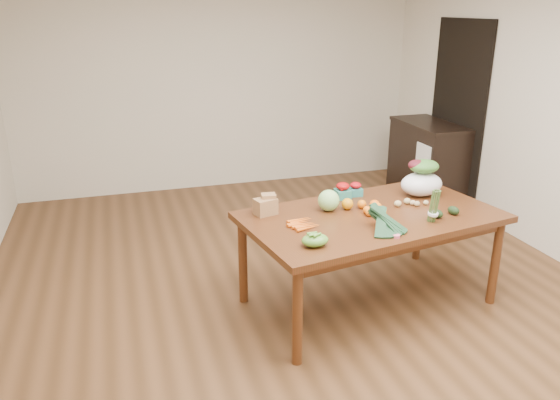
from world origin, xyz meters
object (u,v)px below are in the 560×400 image
object	(u,v)px
cabbage	(329,200)
kale_bunch	(388,222)
dining_table	(369,259)
mandarin_cluster	(378,208)
paper_bag	(265,205)
salad_bag	(422,180)
asparagus_bundle	(434,206)
cabinet	(427,162)

from	to	relation	value
cabbage	kale_bunch	xyz separation A→B (m)	(0.23, -0.52, -0.00)
kale_bunch	dining_table	bearing A→B (deg)	72.05
mandarin_cluster	paper_bag	bearing A→B (deg)	162.63
dining_table	paper_bag	size ratio (longest dim) A/B	9.00
dining_table	mandarin_cluster	bearing A→B (deg)	-39.74
salad_bag	cabbage	bearing A→B (deg)	-173.09
mandarin_cluster	asparagus_bundle	bearing A→B (deg)	-39.04
salad_bag	asparagus_bundle	bearing A→B (deg)	-112.62
cabinet	dining_table	bearing A→B (deg)	-130.60
paper_bag	salad_bag	distance (m)	1.35
paper_bag	salad_bag	size ratio (longest dim) A/B	0.60
dining_table	cabinet	bearing A→B (deg)	39.97
paper_bag	mandarin_cluster	size ratio (longest dim) A/B	1.18
cabinet	cabbage	world-z (taller)	cabinet
cabbage	mandarin_cluster	distance (m)	0.37
cabinet	asparagus_bundle	size ratio (longest dim) A/B	4.08
dining_table	kale_bunch	world-z (taller)	kale_bunch
cabinet	mandarin_cluster	distance (m)	2.68
kale_bunch	asparagus_bundle	xyz separation A→B (m)	(0.40, 0.08, 0.05)
mandarin_cluster	salad_bag	size ratio (longest dim) A/B	0.51
dining_table	asparagus_bundle	distance (m)	0.67
paper_bag	dining_table	bearing A→B (deg)	-16.71
cabbage	mandarin_cluster	bearing A→B (deg)	-30.03
dining_table	paper_bag	world-z (taller)	paper_bag
cabbage	kale_bunch	distance (m)	0.57
dining_table	paper_bag	xyz separation A→B (m)	(-0.77, 0.23, 0.45)
paper_bag	cabbage	world-z (taller)	cabbage
mandarin_cluster	cabinet	bearing A→B (deg)	50.27
cabinet	salad_bag	distance (m)	2.14
cabinet	cabbage	distance (m)	2.77
dining_table	mandarin_cluster	world-z (taller)	mandarin_cluster
cabbage	salad_bag	bearing A→B (deg)	6.91
cabinet	cabbage	xyz separation A→B (m)	(-2.02, -1.86, 0.36)
cabinet	salad_bag	xyz separation A→B (m)	(-1.16, -1.76, 0.42)
asparagus_bundle	salad_bag	distance (m)	0.59
kale_bunch	asparagus_bundle	size ratio (longest dim) A/B	1.60
cabinet	mandarin_cluster	xyz separation A→B (m)	(-1.70, -2.04, 0.33)
mandarin_cluster	asparagus_bundle	xyz separation A→B (m)	(0.31, -0.25, 0.08)
mandarin_cluster	kale_bunch	bearing A→B (deg)	-104.96
paper_bag	kale_bunch	bearing A→B (deg)	-39.13
cabbage	kale_bunch	bearing A→B (deg)	-65.74
mandarin_cluster	cabbage	bearing A→B (deg)	149.97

